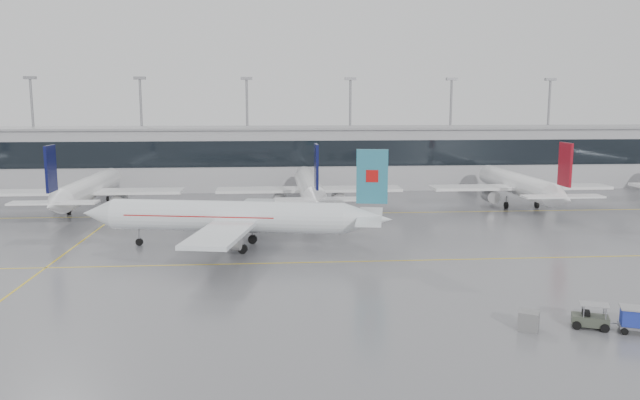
{
  "coord_description": "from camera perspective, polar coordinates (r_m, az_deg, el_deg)",
  "views": [
    {
      "loc": [
        -6.25,
        -65.86,
        17.16
      ],
      "look_at": [
        0.0,
        12.0,
        5.0
      ],
      "focal_mm": 35.0,
      "sensor_mm": 36.0,
      "label": 1
    }
  ],
  "objects": [
    {
      "name": "parked_jet_c",
      "position": [
        100.65,
        -0.99,
        1.17
      ],
      "size": [
        29.64,
        36.96,
        11.72
      ],
      "rotation": [
        0.0,
        0.0,
        1.57
      ],
      "color": "white",
      "rests_on": "ground"
    },
    {
      "name": "terminal_glass",
      "position": [
        120.86,
        -1.62,
        4.26
      ],
      "size": [
        180.0,
        0.2,
        5.0
      ],
      "primitive_type": "cube",
      "color": "black",
      "rests_on": "ground"
    },
    {
      "name": "parked_jet_b",
      "position": [
        104.49,
        -20.52,
        0.89
      ],
      "size": [
        29.64,
        36.96,
        11.72
      ],
      "rotation": [
        0.0,
        0.0,
        1.57
      ],
      "color": "white",
      "rests_on": "ground"
    },
    {
      "name": "baggage_tug",
      "position": [
        53.13,
        23.47,
        -9.98
      ],
      "size": [
        4.01,
        2.55,
        1.93
      ],
      "rotation": [
        0.0,
        0.0,
        -0.39
      ],
      "color": "#3D4337",
      "rests_on": "ground"
    },
    {
      "name": "ground",
      "position": [
        68.35,
        0.81,
        -5.69
      ],
      "size": [
        320.0,
        320.0,
        0.0
      ],
      "primitive_type": "plane",
      "color": "slate",
      "rests_on": "ground"
    },
    {
      "name": "taxi_line_north",
      "position": [
        97.59,
        -0.85,
        -1.28
      ],
      "size": [
        120.0,
        0.25,
        0.01
      ],
      "primitive_type": "cube",
      "color": "gold",
      "rests_on": "ground"
    },
    {
      "name": "terminal",
      "position": [
        128.5,
        -1.79,
        3.86
      ],
      "size": [
        180.0,
        15.0,
        12.0
      ],
      "primitive_type": "cube",
      "color": "#A2A2A6",
      "rests_on": "ground"
    },
    {
      "name": "taxi_line_main",
      "position": [
        68.35,
        0.81,
        -5.69
      ],
      "size": [
        120.0,
        0.25,
        0.01
      ],
      "primitive_type": "cube",
      "color": "gold",
      "rests_on": "ground"
    },
    {
      "name": "terminal_roof",
      "position": [
        128.11,
        -1.8,
        6.62
      ],
      "size": [
        182.0,
        16.0,
        0.4
      ],
      "primitive_type": "cube",
      "color": "gray",
      "rests_on": "ground"
    },
    {
      "name": "parked_jet_d",
      "position": [
        108.6,
        17.78,
        1.31
      ],
      "size": [
        29.64,
        36.96,
        11.72
      ],
      "rotation": [
        0.0,
        0.0,
        1.57
      ],
      "color": "white",
      "rests_on": "ground"
    },
    {
      "name": "taxi_line_cross",
      "position": [
        86.01,
        -20.55,
        -3.23
      ],
      "size": [
        0.25,
        60.0,
        0.01
      ],
      "primitive_type": "cube",
      "color": "gold",
      "rests_on": "ground"
    },
    {
      "name": "light_masts",
      "position": [
        134.06,
        -1.93,
        7.21
      ],
      "size": [
        156.4,
        1.0,
        22.6
      ],
      "color": "gray",
      "rests_on": "ground"
    },
    {
      "name": "air_canada_jet",
      "position": [
        74.57,
        -7.58,
        -1.54
      ],
      "size": [
        37.56,
        30.68,
        11.97
      ],
      "rotation": [
        0.0,
        0.0,
        2.95
      ],
      "color": "white",
      "rests_on": "ground"
    },
    {
      "name": "gse_unit",
      "position": [
        50.98,
        18.54,
        -10.43
      ],
      "size": [
        1.94,
        1.9,
        1.46
      ],
      "primitive_type": "cube",
      "rotation": [
        0.0,
        0.0,
        -0.53
      ],
      "color": "gray",
      "rests_on": "ground"
    }
  ]
}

